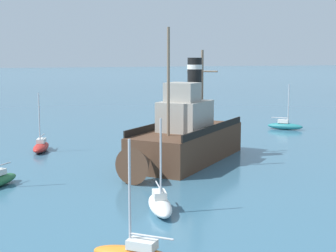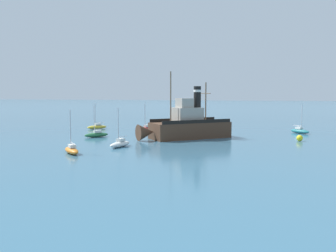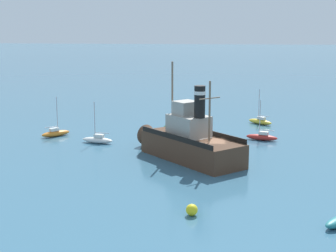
# 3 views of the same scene
# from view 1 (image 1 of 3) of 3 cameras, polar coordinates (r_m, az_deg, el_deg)

# --- Properties ---
(ground_plane) EXTENTS (600.00, 600.00, 0.00)m
(ground_plane) POSITION_cam_1_polar(r_m,az_deg,el_deg) (41.86, 2.87, -3.15)
(ground_plane) COLOR #38667F
(old_tugboat) EXTENTS (12.83, 12.30, 9.90)m
(old_tugboat) POSITION_cam_1_polar(r_m,az_deg,el_deg) (38.48, 1.83, -1.36)
(old_tugboat) COLOR #4C3323
(old_tugboat) RESTS_ON ground
(sailboat_white) EXTENTS (1.82, 3.94, 4.90)m
(sailboat_white) POSITION_cam_1_polar(r_m,az_deg,el_deg) (26.67, -0.90, -8.63)
(sailboat_white) COLOR white
(sailboat_white) RESTS_ON ground
(sailboat_red) EXTENTS (2.19, 3.95, 4.90)m
(sailboat_red) POSITION_cam_1_polar(r_m,az_deg,el_deg) (44.30, -13.89, -2.20)
(sailboat_red) COLOR #B22823
(sailboat_red) RESTS_ON ground
(sailboat_teal) EXTENTS (3.46, 3.47, 4.90)m
(sailboat_teal) POSITION_cam_1_polar(r_m,az_deg,el_deg) (57.04, 12.83, 0.05)
(sailboat_teal) COLOR #23757A
(sailboat_teal) RESTS_ON ground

